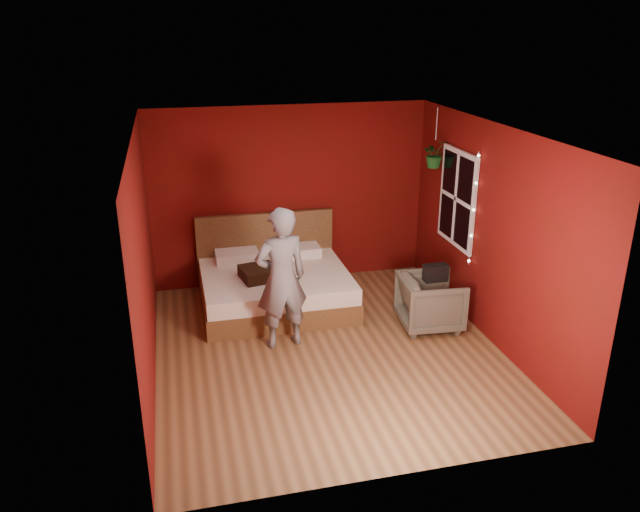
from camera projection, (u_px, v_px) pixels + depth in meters
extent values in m
plane|color=brown|center=(328.00, 350.00, 7.44)|extent=(4.50, 4.50, 0.00)
cube|color=#650A0B|center=(290.00, 196.00, 9.02)|extent=(4.00, 0.02, 2.60)
cube|color=#650A0B|center=(399.00, 344.00, 4.92)|extent=(4.00, 0.02, 2.60)
cube|color=#650A0B|center=(143.00, 264.00, 6.53)|extent=(0.02, 4.50, 2.60)
cube|color=#650A0B|center=(492.00, 234.00, 7.41)|extent=(0.02, 4.50, 2.60)
cube|color=white|center=(329.00, 131.00, 6.50)|extent=(4.00, 4.50, 0.02)
cube|color=white|center=(457.00, 198.00, 8.15)|extent=(0.04, 0.97, 1.27)
cube|color=black|center=(456.00, 199.00, 8.15)|extent=(0.02, 0.85, 1.15)
cube|color=white|center=(456.00, 199.00, 8.15)|extent=(0.03, 0.05, 1.15)
cube|color=white|center=(456.00, 199.00, 8.15)|extent=(0.03, 0.85, 0.05)
cylinder|color=silver|center=(474.00, 210.00, 7.67)|extent=(0.01, 0.01, 1.45)
sphere|color=#FFF2CC|center=(469.00, 261.00, 7.91)|extent=(0.04, 0.04, 0.04)
sphere|color=#FFF2CC|center=(471.00, 236.00, 7.79)|extent=(0.04, 0.04, 0.04)
sphere|color=#FFF2CC|center=(474.00, 210.00, 7.67)|extent=(0.04, 0.04, 0.04)
sphere|color=#FFF2CC|center=(476.00, 183.00, 7.55)|extent=(0.04, 0.04, 0.04)
sphere|color=#FFF2CC|center=(479.00, 156.00, 7.42)|extent=(0.04, 0.04, 0.04)
cube|color=brown|center=(276.00, 297.00, 8.53)|extent=(1.99, 1.69, 0.28)
cube|color=white|center=(275.00, 280.00, 8.44)|extent=(1.95, 1.66, 0.22)
cube|color=brown|center=(266.00, 249.00, 9.12)|extent=(1.99, 0.08, 1.09)
cube|color=white|center=(237.00, 256.00, 8.79)|extent=(0.60, 0.38, 0.14)
cube|color=white|center=(299.00, 251.00, 8.99)|extent=(0.60, 0.38, 0.14)
imported|color=gray|center=(281.00, 279.00, 7.27)|extent=(0.69, 0.52, 1.73)
imported|color=#5A5847|center=(430.00, 302.00, 7.89)|extent=(0.81, 0.79, 0.69)
cube|color=black|center=(435.00, 273.00, 7.62)|extent=(0.29, 0.15, 0.21)
cube|color=#321D10|center=(259.00, 273.00, 8.17)|extent=(0.52, 0.52, 0.16)
cylinder|color=silver|center=(437.00, 124.00, 8.33)|extent=(0.01, 0.01, 0.43)
imported|color=#1C611B|center=(435.00, 154.00, 8.48)|extent=(0.40, 0.37, 0.38)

